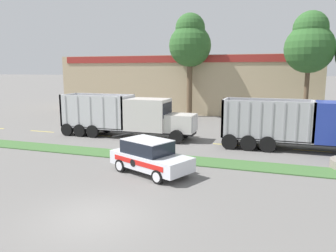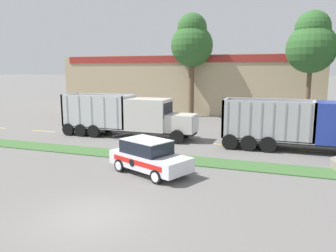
% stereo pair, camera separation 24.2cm
% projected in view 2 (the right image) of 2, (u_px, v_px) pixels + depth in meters
% --- Properties ---
extents(ground_plane, '(600.00, 600.00, 0.00)m').
position_uv_depth(ground_plane, '(91.00, 217.00, 11.89)').
color(ground_plane, slate).
extents(grass_verge, '(120.00, 1.89, 0.06)m').
position_uv_depth(grass_verge, '(167.00, 158.00, 19.63)').
color(grass_verge, '#3D6633').
rests_on(grass_verge, ground_plane).
extents(centre_line_2, '(2.40, 0.14, 0.01)m').
position_uv_depth(centre_line_2, '(44.00, 131.00, 28.52)').
color(centre_line_2, yellow).
rests_on(centre_line_2, ground_plane).
extents(centre_line_3, '(2.40, 0.14, 0.01)m').
position_uv_depth(centre_line_3, '(98.00, 135.00, 26.76)').
color(centre_line_3, yellow).
rests_on(centre_line_3, ground_plane).
extents(centre_line_4, '(2.40, 0.14, 0.01)m').
position_uv_depth(centre_line_4, '(160.00, 140.00, 25.01)').
color(centre_line_4, yellow).
rests_on(centre_line_4, ground_plane).
extents(centre_line_5, '(2.40, 0.14, 0.01)m').
position_uv_depth(centre_line_5, '(231.00, 145.00, 23.25)').
color(centre_line_5, yellow).
rests_on(centre_line_5, ground_plane).
extents(centre_line_6, '(2.40, 0.14, 0.01)m').
position_uv_depth(centre_line_6, '(313.00, 151.00, 21.50)').
color(centre_line_6, yellow).
rests_on(centre_line_6, ground_plane).
extents(dump_truck_lead, '(10.96, 2.59, 3.31)m').
position_uv_depth(dump_truck_lead, '(138.00, 117.00, 25.60)').
color(dump_truck_lead, black).
rests_on(dump_truck_lead, ground_plane).
extents(dump_truck_trail, '(11.42, 2.72, 3.45)m').
position_uv_depth(dump_truck_trail, '(328.00, 127.00, 20.86)').
color(dump_truck_trail, black).
rests_on(dump_truck_trail, ground_plane).
extents(rally_car, '(4.76, 3.48, 1.78)m').
position_uv_depth(rally_car, '(149.00, 156.00, 16.83)').
color(rally_car, silver).
rests_on(rally_car, ground_plane).
extents(store_building_backdrop, '(31.69, 12.10, 6.97)m').
position_uv_depth(store_building_backdrop, '(193.00, 83.00, 44.01)').
color(store_building_backdrop, tan).
rests_on(store_building_backdrop, ground_plane).
extents(tree_behind_centre, '(4.28, 4.28, 10.33)m').
position_uv_depth(tree_behind_centre, '(312.00, 44.00, 28.39)').
color(tree_behind_centre, brown).
rests_on(tree_behind_centre, ground_plane).
extents(tree_behind_right, '(4.66, 4.66, 11.43)m').
position_uv_depth(tree_behind_right, '(192.00, 42.00, 36.12)').
color(tree_behind_right, brown).
rests_on(tree_behind_right, ground_plane).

